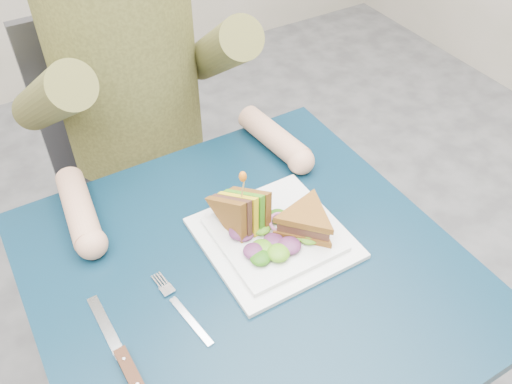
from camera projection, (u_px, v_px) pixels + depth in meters
table at (249, 294)px, 1.04m from camera, size 0.75×0.75×0.73m
chair at (133, 151)px, 1.53m from camera, size 0.42×0.40×0.93m
diner at (125, 48)px, 1.21m from camera, size 0.54×0.59×0.74m
plate at (274, 237)px, 1.03m from camera, size 0.26×0.26×0.02m
sandwich_flat at (306, 221)px, 1.01m from camera, size 0.18×0.18×0.05m
sandwich_upright at (244, 213)px, 1.01m from camera, size 0.09×0.15×0.15m
fork at (182, 310)px, 0.92m from camera, size 0.04×0.18×0.01m
knife at (126, 364)px, 0.84m from camera, size 0.03×0.22×0.02m
toothpick at (243, 188)px, 0.97m from camera, size 0.01×0.01×0.06m
toothpick_frill at (243, 177)px, 0.95m from camera, size 0.01×0.01×0.02m
lettuce_spill at (274, 225)px, 1.02m from camera, size 0.15×0.13×0.02m
onion_ring at (279, 223)px, 1.02m from camera, size 0.04×0.04×0.02m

